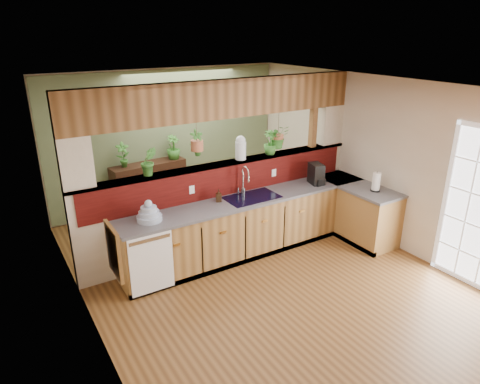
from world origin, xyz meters
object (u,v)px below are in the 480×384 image
faucet (244,179)px  dish_stack (149,214)px  soap_dispenser (219,196)px  paper_towel (376,182)px  shelving_console (150,187)px  glass_jar (241,148)px  coffee_maker (316,175)px

faucet → dish_stack: size_ratio=1.36×
soap_dispenser → paper_towel: size_ratio=0.58×
faucet → shelving_console: 2.34m
paper_towel → glass_jar: glass_jar is taller
dish_stack → shelving_console: 2.45m
faucet → glass_jar: glass_jar is taller
faucet → shelving_console: faucet is taller
faucet → soap_dispenser: (-0.46, -0.04, -0.15)m
soap_dispenser → paper_towel: paper_towel is taller
dish_stack → glass_jar: glass_jar is taller
soap_dispenser → coffee_maker: 1.72m
paper_towel → shelving_console: bearing=129.9°
faucet → paper_towel: 2.05m
soap_dispenser → coffee_maker: bearing=-5.5°
coffee_maker → soap_dispenser: bearing=-169.8°
dish_stack → paper_towel: paper_towel is taller
coffee_maker → glass_jar: bearing=176.0°
dish_stack → glass_jar: 1.77m
dish_stack → paper_towel: size_ratio=1.05×
faucet → coffee_maker: 1.27m
faucet → shelving_console: (-0.75, 2.12, -0.64)m
glass_jar → soap_dispenser: bearing=-154.2°
soap_dispenser → glass_jar: (0.53, 0.26, 0.58)m
glass_jar → faucet: bearing=-107.9°
paper_towel → glass_jar: 2.16m
soap_dispenser → coffee_maker: size_ratio=0.55×
coffee_maker → shelving_console: (-2.00, 2.32, -0.55)m
soap_dispenser → glass_jar: bearing=25.8°
coffee_maker → paper_towel: coffee_maker is taller
soap_dispenser → paper_towel: 2.45m
faucet → soap_dispenser: size_ratio=2.49×
dish_stack → soap_dispenser: (1.10, 0.10, 0.00)m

